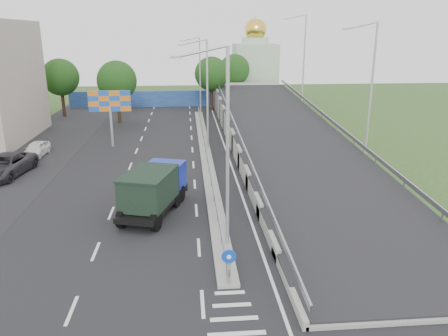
{
  "coord_description": "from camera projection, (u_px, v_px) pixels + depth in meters",
  "views": [
    {
      "loc": [
        -1.66,
        -14.6,
        10.78
      ],
      "look_at": [
        0.72,
        12.87,
        2.2
      ],
      "focal_mm": 35.0,
      "sensor_mm": 36.0,
      "label": 1
    }
  ],
  "objects": [
    {
      "name": "tree_left_mid",
      "position": [
        117.0,
        81.0,
        52.92
      ],
      "size": [
        4.8,
        4.8,
        7.6
      ],
      "color": "black",
      "rests_on": "ground"
    },
    {
      "name": "dump_truck",
      "position": [
        154.0,
        188.0,
        26.93
      ],
      "size": [
        4.18,
        6.94,
        2.88
      ],
      "rotation": [
        0.0,
        0.0,
        -0.3
      ],
      "color": "black",
      "rests_on": "ground"
    },
    {
      "name": "tree_ramp_far",
      "position": [
        234.0,
        70.0,
        68.51
      ],
      "size": [
        4.8,
        4.8,
        7.6
      ],
      "color": "black",
      "rests_on": "ground"
    },
    {
      "name": "median",
      "position": [
        206.0,
        154.0,
        40.03
      ],
      "size": [
        1.0,
        44.0,
        0.2
      ],
      "primitive_type": "cube",
      "color": "gray",
      "rests_on": "ground"
    },
    {
      "name": "tree_left_far",
      "position": [
        60.0,
        77.0,
        57.02
      ],
      "size": [
        4.8,
        4.8,
        7.6
      ],
      "color": "black",
      "rests_on": "ground"
    },
    {
      "name": "billboard",
      "position": [
        110.0,
        104.0,
        41.88
      ],
      "size": [
        4.0,
        0.24,
        5.5
      ],
      "color": "#B2B5B7",
      "rests_on": "ground"
    },
    {
      "name": "parked_car_c",
      "position": [
        5.0,
        166.0,
        34.04
      ],
      "size": [
        3.68,
        6.45,
        1.7
      ],
      "primitive_type": "imported",
      "rotation": [
        0.0,
        0.0,
        -0.15
      ],
      "color": "#313034",
      "rests_on": "ground"
    },
    {
      "name": "sign_bollard",
      "position": [
        229.0,
        267.0,
        18.99
      ],
      "size": [
        0.64,
        0.23,
        1.67
      ],
      "color": "black",
      "rests_on": "median"
    },
    {
      "name": "parking_strip",
      "position": [
        9.0,
        173.0,
        34.94
      ],
      "size": [
        8.0,
        90.0,
        0.05
      ],
      "primitive_type": "cube",
      "color": "black",
      "rests_on": "ground"
    },
    {
      "name": "church",
      "position": [
        255.0,
        66.0,
        73.55
      ],
      "size": [
        7.0,
        7.0,
        13.8
      ],
      "color": "#B2CCAD",
      "rests_on": "ground"
    },
    {
      "name": "tree_median_far",
      "position": [
        212.0,
        74.0,
        61.52
      ],
      "size": [
        4.8,
        4.8,
        7.6
      ],
      "color": "black",
      "rests_on": "ground"
    },
    {
      "name": "ground",
      "position": [
        234.0,
        318.0,
        17.23
      ],
      "size": [
        160.0,
        160.0,
        0.0
      ],
      "primitive_type": "plane",
      "color": "#2D4C1E",
      "rests_on": "ground"
    },
    {
      "name": "parked_car_e",
      "position": [
        36.0,
        149.0,
        39.6
      ],
      "size": [
        1.77,
        3.97,
        1.33
      ],
      "primitive_type": "imported",
      "rotation": [
        0.0,
        0.0,
        -0.05
      ],
      "color": "white",
      "rests_on": "ground"
    },
    {
      "name": "lamp_post_mid",
      "position": [
        205.0,
        89.0,
        40.25
      ],
      "size": [
        2.74,
        0.18,
        10.08
      ],
      "color": "#B2B5B7",
      "rests_on": "median"
    },
    {
      "name": "overpass_ramp",
      "position": [
        287.0,
        135.0,
        40.16
      ],
      "size": [
        10.0,
        50.0,
        3.5
      ],
      "color": "gray",
      "rests_on": "ground"
    },
    {
      "name": "road_surface",
      "position": [
        172.0,
        169.0,
        36.01
      ],
      "size": [
        26.0,
        90.0,
        0.04
      ],
      "primitive_type": "cube",
      "color": "black",
      "rests_on": "ground"
    },
    {
      "name": "blue_wall",
      "position": [
        171.0,
        99.0,
        66.01
      ],
      "size": [
        30.0,
        0.5,
        2.4
      ],
      "primitive_type": "cube",
      "color": "navy",
      "rests_on": "ground"
    },
    {
      "name": "lamp_post_near",
      "position": [
        224.0,
        139.0,
        21.22
      ],
      "size": [
        2.74,
        0.18,
        10.08
      ],
      "color": "#B2B5B7",
      "rests_on": "median"
    },
    {
      "name": "lamp_post_far",
      "position": [
        199.0,
        71.0,
        59.27
      ],
      "size": [
        2.74,
        0.18,
        10.08
      ],
      "color": "#B2B5B7",
      "rests_on": "median"
    },
    {
      "name": "median_guardrail",
      "position": [
        206.0,
        147.0,
        39.84
      ],
      "size": [
        0.09,
        44.0,
        0.71
      ],
      "color": "gray",
      "rests_on": "median"
    }
  ]
}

